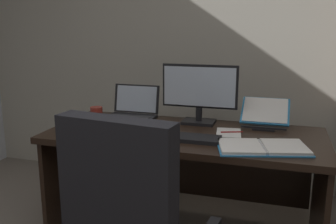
{
  "coord_description": "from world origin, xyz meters",
  "views": [
    {
      "loc": [
        0.44,
        -0.9,
        1.39
      ],
      "look_at": [
        -0.22,
        1.29,
        0.86
      ],
      "focal_mm": 40.45,
      "sensor_mm": 36.0,
      "label": 1
    }
  ],
  "objects_px": {
    "desk": "(187,157)",
    "keyboard": "(185,138)",
    "computer_mouse": "(138,132)",
    "coffee_mug": "(97,115)",
    "reading_stand_with_book": "(265,113)",
    "notepad": "(229,133)",
    "pen": "(232,132)",
    "monitor": "(199,94)",
    "open_binder": "(263,147)",
    "laptop": "(132,111)"
  },
  "relations": [
    {
      "from": "open_binder",
      "to": "keyboard",
      "type": "bearing_deg",
      "value": 159.16
    },
    {
      "from": "computer_mouse",
      "to": "coffee_mug",
      "type": "bearing_deg",
      "value": 150.88
    },
    {
      "from": "monitor",
      "to": "coffee_mug",
      "type": "distance_m",
      "value": 0.73
    },
    {
      "from": "laptop",
      "to": "keyboard",
      "type": "bearing_deg",
      "value": -38.96
    },
    {
      "from": "desk",
      "to": "pen",
      "type": "height_order",
      "value": "pen"
    },
    {
      "from": "reading_stand_with_book",
      "to": "monitor",
      "type": "bearing_deg",
      "value": -171.15
    },
    {
      "from": "keyboard",
      "to": "computer_mouse",
      "type": "xyz_separation_m",
      "value": [
        -0.3,
        0.0,
        0.01
      ]
    },
    {
      "from": "open_binder",
      "to": "notepad",
      "type": "xyz_separation_m",
      "value": [
        -0.22,
        0.24,
        -0.01
      ]
    },
    {
      "from": "desk",
      "to": "coffee_mug",
      "type": "bearing_deg",
      "value": -179.07
    },
    {
      "from": "monitor",
      "to": "computer_mouse",
      "type": "relative_size",
      "value": 5.0
    },
    {
      "from": "desk",
      "to": "coffee_mug",
      "type": "distance_m",
      "value": 0.69
    },
    {
      "from": "reading_stand_with_book",
      "to": "open_binder",
      "type": "relative_size",
      "value": 0.59
    },
    {
      "from": "reading_stand_with_book",
      "to": "pen",
      "type": "distance_m",
      "value": 0.34
    },
    {
      "from": "pen",
      "to": "monitor",
      "type": "bearing_deg",
      "value": 140.91
    },
    {
      "from": "desk",
      "to": "pen",
      "type": "relative_size",
      "value": 12.41
    },
    {
      "from": "desk",
      "to": "open_binder",
      "type": "bearing_deg",
      "value": -29.38
    },
    {
      "from": "keyboard",
      "to": "notepad",
      "type": "height_order",
      "value": "keyboard"
    },
    {
      "from": "notepad",
      "to": "monitor",
      "type": "bearing_deg",
      "value": 138.59
    },
    {
      "from": "monitor",
      "to": "laptop",
      "type": "bearing_deg",
      "value": 179.94
    },
    {
      "from": "monitor",
      "to": "coffee_mug",
      "type": "height_order",
      "value": "monitor"
    },
    {
      "from": "reading_stand_with_book",
      "to": "coffee_mug",
      "type": "xyz_separation_m",
      "value": [
        -1.13,
        -0.25,
        -0.03
      ]
    },
    {
      "from": "laptop",
      "to": "monitor",
      "type": "bearing_deg",
      "value": -0.06
    },
    {
      "from": "monitor",
      "to": "pen",
      "type": "height_order",
      "value": "monitor"
    },
    {
      "from": "desk",
      "to": "keyboard",
      "type": "relative_size",
      "value": 4.14
    },
    {
      "from": "notepad",
      "to": "open_binder",
      "type": "bearing_deg",
      "value": -48.18
    },
    {
      "from": "keyboard",
      "to": "notepad",
      "type": "distance_m",
      "value": 0.3
    },
    {
      "from": "computer_mouse",
      "to": "coffee_mug",
      "type": "xyz_separation_m",
      "value": [
        -0.39,
        0.22,
        0.03
      ]
    },
    {
      "from": "laptop",
      "to": "keyboard",
      "type": "distance_m",
      "value": 0.64
    },
    {
      "from": "reading_stand_with_book",
      "to": "laptop",
      "type": "bearing_deg",
      "value": -175.86
    },
    {
      "from": "computer_mouse",
      "to": "pen",
      "type": "distance_m",
      "value": 0.59
    },
    {
      "from": "desk",
      "to": "coffee_mug",
      "type": "relative_size",
      "value": 15.81
    },
    {
      "from": "desk",
      "to": "notepad",
      "type": "relative_size",
      "value": 8.27
    },
    {
      "from": "laptop",
      "to": "reading_stand_with_book",
      "type": "height_order",
      "value": "laptop"
    },
    {
      "from": "pen",
      "to": "coffee_mug",
      "type": "height_order",
      "value": "coffee_mug"
    },
    {
      "from": "computer_mouse",
      "to": "reading_stand_with_book",
      "type": "xyz_separation_m",
      "value": [
        0.74,
        0.47,
        0.06
      ]
    },
    {
      "from": "laptop",
      "to": "keyboard",
      "type": "xyz_separation_m",
      "value": [
        0.5,
        -0.4,
        -0.04
      ]
    },
    {
      "from": "notepad",
      "to": "coffee_mug",
      "type": "xyz_separation_m",
      "value": [
        -0.92,
        0.02,
        0.05
      ]
    },
    {
      "from": "monitor",
      "to": "pen",
      "type": "relative_size",
      "value": 3.72
    },
    {
      "from": "desk",
      "to": "open_binder",
      "type": "height_order",
      "value": "open_binder"
    },
    {
      "from": "laptop",
      "to": "notepad",
      "type": "bearing_deg",
      "value": -15.8
    },
    {
      "from": "desk",
      "to": "open_binder",
      "type": "xyz_separation_m",
      "value": [
        0.49,
        -0.28,
        0.2
      ]
    },
    {
      "from": "computer_mouse",
      "to": "desk",
      "type": "bearing_deg",
      "value": 40.9
    },
    {
      "from": "monitor",
      "to": "notepad",
      "type": "bearing_deg",
      "value": -41.41
    },
    {
      "from": "monitor",
      "to": "reading_stand_with_book",
      "type": "distance_m",
      "value": 0.46
    },
    {
      "from": "keyboard",
      "to": "computer_mouse",
      "type": "relative_size",
      "value": 4.04
    },
    {
      "from": "notepad",
      "to": "desk",
      "type": "bearing_deg",
      "value": 173.35
    },
    {
      "from": "desk",
      "to": "open_binder",
      "type": "distance_m",
      "value": 0.6
    },
    {
      "from": "keyboard",
      "to": "open_binder",
      "type": "distance_m",
      "value": 0.46
    },
    {
      "from": "pen",
      "to": "reading_stand_with_book",
      "type": "bearing_deg",
      "value": 56.07
    },
    {
      "from": "pen",
      "to": "coffee_mug",
      "type": "xyz_separation_m",
      "value": [
        -0.94,
        0.02,
        0.04
      ]
    }
  ]
}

